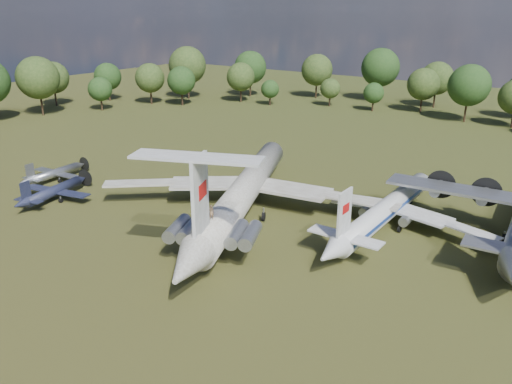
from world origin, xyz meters
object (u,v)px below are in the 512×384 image
Objects in this scene: il62_airliner at (245,195)px; person_on_il62 at (211,212)px; small_prop_northwest at (55,175)px; small_prop_west at (54,193)px; tu104_jet at (386,213)px.

person_on_il62 reaches higher than il62_airliner.
small_prop_northwest is 8.25× the size of person_on_il62.
il62_airliner is at bearing 13.25° from small_prop_west.
il62_airliner is 19.42m from tu104_jet.
small_prop_northwest is at bearing 132.71° from small_prop_west.
small_prop_west is (-26.28, -12.92, -1.55)m from il62_airliner.
person_on_il62 reaches higher than small_prop_northwest.
il62_airliner reaches higher than small_prop_west.
person_on_il62 is (5.89, -13.90, 3.55)m from il62_airliner.
il62_airliner is 32.22× the size of person_on_il62.
small_prop_west is at bearing -176.78° from il62_airliner.
small_prop_west is 9.86m from small_prop_northwest.
person_on_il62 is at bearing -90.00° from il62_airliner.
tu104_jet is 2.70× the size of small_prop_northwest.
small_prop_west is at bearing -155.63° from tu104_jet.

